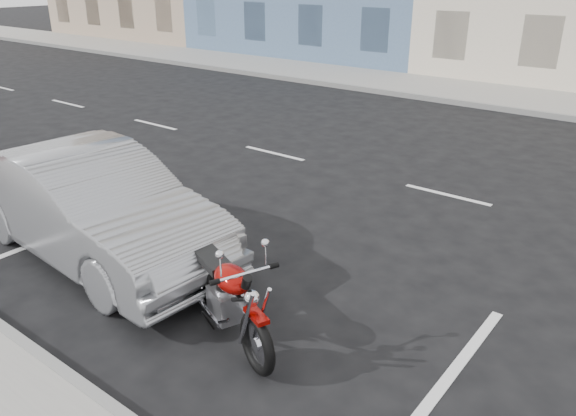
{
  "coord_description": "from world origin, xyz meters",
  "views": [
    {
      "loc": [
        1.47,
        -9.11,
        3.73
      ],
      "look_at": [
        -2.74,
        -3.7,
        0.8
      ],
      "focal_mm": 35.0,
      "sensor_mm": 36.0,
      "label": 1
    }
  ],
  "objects": [
    {
      "name": "ground",
      "position": [
        0.0,
        0.0,
        0.0
      ],
      "size": [
        120.0,
        120.0,
        0.0
      ],
      "primitive_type": "plane",
      "color": "black",
      "rests_on": "ground"
    },
    {
      "name": "sedan_silver",
      "position": [
        -4.95,
        -5.18,
        0.76
      ],
      "size": [
        4.7,
        1.91,
        1.52
      ],
      "primitive_type": "imported",
      "rotation": [
        0.0,
        0.0,
        1.5
      ],
      "color": "#929498",
      "rests_on": "ground"
    },
    {
      "name": "sidewalk_far",
      "position": [
        -5.0,
        8.7,
        0.07
      ],
      "size": [
        80.0,
        3.4,
        0.15
      ],
      "primitive_type": "cube",
      "color": "gray",
      "rests_on": "ground"
    },
    {
      "name": "curb_far",
      "position": [
        -5.0,
        7.0,
        0.08
      ],
      "size": [
        80.0,
        0.12,
        0.16
      ],
      "primitive_type": "cube",
      "color": "gray",
      "rests_on": "ground"
    },
    {
      "name": "motorcycle",
      "position": [
        -1.54,
        -5.71,
        0.47
      ],
      "size": [
        1.94,
        0.97,
        1.03
      ],
      "rotation": [
        0.0,
        0.0,
        -0.39
      ],
      "color": "black",
      "rests_on": "ground"
    }
  ]
}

